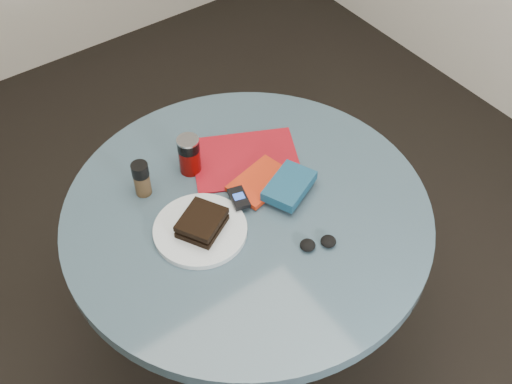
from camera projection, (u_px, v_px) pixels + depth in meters
ground at (249, 347)px, 2.28m from camera, size 4.00×4.00×0.00m
table at (248, 246)px, 1.85m from camera, size 1.00×1.00×0.75m
plate at (200, 230)px, 1.67m from camera, size 0.32×0.32×0.02m
sandwich at (202, 223)px, 1.65m from camera, size 0.15×0.14×0.04m
soda_can at (189, 155)px, 1.78m from camera, size 0.08×0.08×0.12m
pepper_grinder at (142, 179)px, 1.73m from camera, size 0.06×0.06×0.11m
magazine at (246, 160)px, 1.85m from camera, size 0.37×0.33×0.01m
red_book at (260, 182)px, 1.78m from camera, size 0.19×0.15×0.01m
novel at (289, 186)px, 1.74m from camera, size 0.18×0.15×0.03m
mp3_player at (239, 198)px, 1.72m from camera, size 0.06×0.08×0.01m
headphones at (318, 243)px, 1.63m from camera, size 0.10×0.07×0.02m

